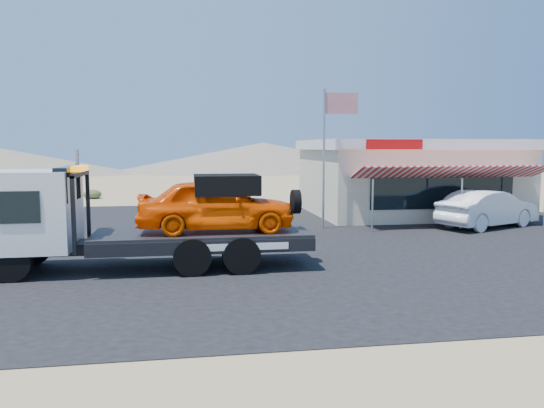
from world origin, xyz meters
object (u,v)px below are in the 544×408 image
(tow_truck, at_px, (144,214))
(white_sedan, at_px, (488,209))
(flagpole, at_px, (329,142))
(jerky_store, at_px, (407,176))

(tow_truck, xyz_separation_m, white_sedan, (14.34, 5.68, -0.78))
(tow_truck, height_order, white_sedan, tow_truck)
(flagpole, bearing_deg, jerky_store, 38.79)
(tow_truck, bearing_deg, white_sedan, 21.61)
(white_sedan, xyz_separation_m, flagpole, (-6.99, 0.91, 2.92))
(white_sedan, height_order, flagpole, flagpole)
(white_sedan, bearing_deg, tow_truck, 88.75)
(jerky_store, height_order, flagpole, flagpole)
(flagpole, bearing_deg, white_sedan, -7.40)
(tow_truck, bearing_deg, flagpole, 41.88)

